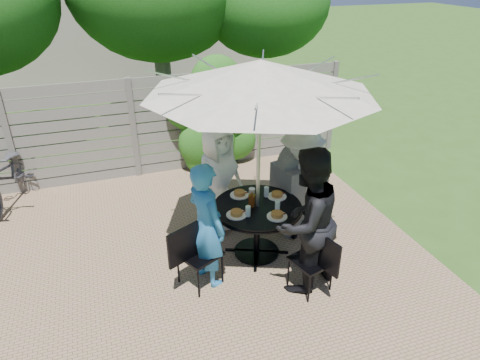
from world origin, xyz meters
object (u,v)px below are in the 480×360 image
object	(u,v)px
chair_right	(304,214)
plate_front	(277,215)
chair_front	(311,272)
glass_left	(248,211)
bbq_grill	(298,189)
chair_back	(214,210)
patio_table	(257,221)
plate_right	(277,195)
person_left	(206,225)
plate_back	(240,194)
person_back	(218,179)
plate_left	(236,214)
glass_front	(277,206)
syrup_jug	(252,200)
bicycle	(8,175)
person_front	(306,222)
chair_left	(199,266)
glass_right	(266,192)
coffee_cup	(252,193)
umbrella	(260,77)
person_right	(301,182)

from	to	relation	value
chair_right	plate_front	world-z (taller)	plate_front
chair_front	glass_left	bearing A→B (deg)	22.09
bbq_grill	chair_back	bearing A→B (deg)	148.22
patio_table	plate_right	xyz separation A→B (m)	(0.33, 0.13, 0.26)
person_left	plate_back	size ratio (longest dim) A/B	6.27
person_back	plate_left	bearing A→B (deg)	-113.45
glass_front	syrup_jug	xyz separation A→B (m)	(-0.27, 0.23, 0.01)
bicycle	person_front	bearing A→B (deg)	-25.44
person_back	chair_left	distance (m)	1.39
person_back	plate_right	world-z (taller)	person_back
person_left	bbq_grill	size ratio (longest dim) A/B	1.18
person_left	glass_right	xyz separation A→B (m)	(0.97, 0.50, 0.02)
chair_front	plate_right	size ratio (longest dim) A/B	3.39
person_front	glass_right	distance (m)	0.97
chair_back	glass_right	bearing A→B (deg)	19.54
glass_front	bicycle	size ratio (longest dim) A/B	0.07
glass_left	bbq_grill	world-z (taller)	bbq_grill
patio_table	glass_right	world-z (taller)	glass_right
chair_back	coffee_cup	size ratio (longest dim) A/B	7.00
patio_table	umbrella	size ratio (longest dim) A/B	0.43
umbrella	bbq_grill	world-z (taller)	umbrella
person_back	plate_back	world-z (taller)	person_back
chair_right	plate_front	xyz separation A→B (m)	(-0.76, -0.69, 0.54)
chair_left	plate_front	xyz separation A→B (m)	(1.03, 0.03, 0.51)
chair_back	chair_front	world-z (taller)	chair_front
patio_table	chair_right	world-z (taller)	chair_right
plate_right	glass_left	distance (m)	0.63
umbrella	coffee_cup	xyz separation A→B (m)	(0.01, 0.24, -1.63)
person_front	glass_right	bearing A→B (deg)	-105.52
person_back	chair_back	bearing A→B (deg)	89.71
chair_front	bbq_grill	distance (m)	1.48
chair_front	person_front	size ratio (longest dim) A/B	0.48
plate_front	glass_left	distance (m)	0.37
chair_back	person_back	size ratio (longest dim) A/B	0.50
plate_back	glass_left	distance (m)	0.53
person_back	chair_front	bearing A→B (deg)	-90.04
person_right	glass_right	size ratio (longest dim) A/B	11.91
person_right	glass_left	xyz separation A→B (m)	(-0.97, -0.50, -0.00)
chair_left	plate_right	size ratio (longest dim) A/B	3.58
chair_left	plate_right	xyz separation A→B (m)	(1.23, 0.49, 0.51)
person_left	plate_front	size ratio (longest dim) A/B	6.27
person_right	plate_back	bearing A→B (deg)	-113.45
bbq_grill	person_back	bearing A→B (deg)	153.11
coffee_cup	person_right	bearing A→B (deg)	5.01
person_left	chair_left	bearing A→B (deg)	90.51
glass_front	glass_right	xyz separation A→B (m)	(0.01, 0.40, 0.00)
chair_front	plate_back	bearing A→B (deg)	5.32
person_left	chair_front	distance (m)	1.39
person_back	person_front	bearing A→B (deg)	-90.00
chair_front	person_front	distance (m)	0.67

